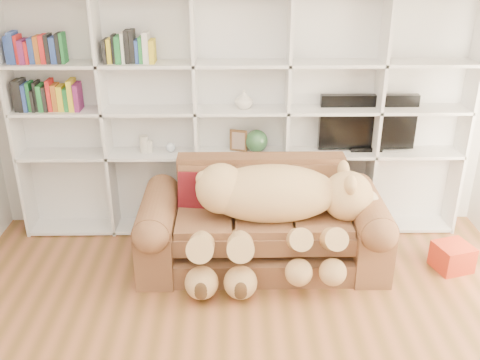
{
  "coord_description": "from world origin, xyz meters",
  "views": [
    {
      "loc": [
        -0.09,
        -2.67,
        2.83
      ],
      "look_at": [
        -0.03,
        1.63,
        0.86
      ],
      "focal_mm": 40.0,
      "sensor_mm": 36.0,
      "label": 1
    }
  ],
  "objects_px": {
    "sofa": "(262,228)",
    "gift_box": "(452,257)",
    "teddy_bear": "(273,208)",
    "tv": "(367,123)"
  },
  "relations": [
    {
      "from": "tv",
      "to": "sofa",
      "type": "bearing_deg",
      "value": -147.31
    },
    {
      "from": "sofa",
      "to": "gift_box",
      "type": "height_order",
      "value": "sofa"
    },
    {
      "from": "sofa",
      "to": "tv",
      "type": "height_order",
      "value": "tv"
    },
    {
      "from": "teddy_bear",
      "to": "tv",
      "type": "bearing_deg",
      "value": 33.27
    },
    {
      "from": "gift_box",
      "to": "sofa",
      "type": "bearing_deg",
      "value": 174.54
    },
    {
      "from": "teddy_bear",
      "to": "gift_box",
      "type": "bearing_deg",
      "value": -7.68
    },
    {
      "from": "sofa",
      "to": "tv",
      "type": "xyz_separation_m",
      "value": [
        1.07,
        0.69,
        0.79
      ]
    },
    {
      "from": "teddy_bear",
      "to": "tv",
      "type": "relative_size",
      "value": 1.8
    },
    {
      "from": "sofa",
      "to": "teddy_bear",
      "type": "distance_m",
      "value": 0.37
    },
    {
      "from": "teddy_bear",
      "to": "gift_box",
      "type": "relative_size",
      "value": 5.56
    }
  ]
}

